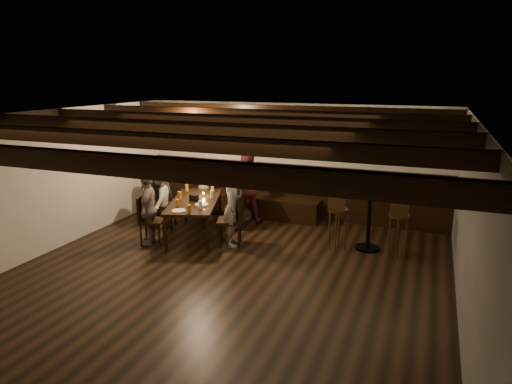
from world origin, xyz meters
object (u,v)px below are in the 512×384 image
at_px(chair_left_near, 163,213).
at_px(person_left_far, 148,209).
at_px(dining_table, 195,203).
at_px(person_bench_centre, 203,189).
at_px(bar_stool_right, 398,234).
at_px(chair_right_far, 231,229).
at_px(person_right_far, 232,207).
at_px(bar_stool_left, 337,228).
at_px(high_top_table, 369,212).
at_px(person_left_near, 161,198).
at_px(person_bench_left, 159,193).
at_px(chair_left_far, 151,229).
at_px(person_bench_right, 246,188).
at_px(chair_right_near, 235,216).
at_px(person_right_near, 237,198).

distance_m(chair_left_near, person_left_far, 0.97).
xyz_separation_m(dining_table, person_bench_centre, (-0.34, 0.99, 0.01)).
bearing_deg(bar_stool_right, person_bench_centre, 170.19).
height_order(chair_right_far, person_right_far, person_right_far).
bearing_deg(person_right_far, person_bench_centre, 26.57).
bearing_deg(bar_stool_left, person_left_far, -163.88).
bearing_deg(high_top_table, chair_left_near, -176.00).
bearing_deg(high_top_table, chair_right_far, -163.96).
bearing_deg(person_left_near, person_bench_left, -161.57).
relative_size(chair_right_far, person_bench_left, 0.79).
bearing_deg(person_bench_left, person_left_near, 108.43).
bearing_deg(chair_left_near, chair_right_far, 57.99).
distance_m(high_top_table, bar_stool_right, 0.60).
distance_m(chair_left_far, person_right_far, 1.53).
relative_size(dining_table, person_left_far, 1.55).
xyz_separation_m(person_bench_left, person_left_near, (0.29, -0.38, 0.02)).
bearing_deg(person_left_near, person_bench_right, 105.26).
xyz_separation_m(chair_right_near, chair_right_far, (0.29, -0.85, 0.02)).
relative_size(person_bench_left, bar_stool_right, 1.13).
distance_m(chair_left_far, person_right_near, 1.76).
distance_m(person_left_far, high_top_table, 3.87).
bearing_deg(person_left_near, bar_stool_left, 72.48).
relative_size(person_left_near, person_right_far, 0.87).
relative_size(dining_table, person_bench_centre, 1.55).
xyz_separation_m(chair_left_near, person_left_far, (0.26, -0.86, 0.35)).
xyz_separation_m(dining_table, bar_stool_left, (2.64, 0.26, -0.24)).
bearing_deg(bar_stool_left, person_right_near, 168.84).
height_order(chair_left_far, bar_stool_left, bar_stool_left).
height_order(person_bench_right, person_left_near, person_bench_right).
relative_size(person_bench_left, person_left_near, 0.97).
distance_m(chair_left_near, person_bench_left, 0.57).
distance_m(person_bench_left, bar_stool_right, 4.79).
bearing_deg(chair_right_far, bar_stool_right, -98.60).
distance_m(person_right_near, person_right_far, 0.90).
distance_m(chair_left_near, person_bench_right, 1.73).
bearing_deg(person_bench_right, person_bench_centre, -9.46).
bearing_deg(person_bench_centre, chair_right_near, 140.12).
distance_m(chair_left_near, chair_right_near, 1.44).
bearing_deg(dining_table, person_left_far, -149.04).
bearing_deg(chair_right_far, person_bench_centre, 25.63).
xyz_separation_m(chair_left_near, person_bench_right, (1.39, 0.95, 0.42)).
distance_m(person_left_far, person_right_near, 1.75).
bearing_deg(person_bench_right, person_right_near, 71.57).
relative_size(person_bench_centre, person_bench_right, 0.90).
relative_size(chair_left_far, high_top_table, 0.86).
bearing_deg(bar_stool_right, person_bench_left, 176.94).
xyz_separation_m(chair_right_far, bar_stool_left, (1.81, 0.46, 0.10)).
relative_size(person_bench_centre, bar_stool_right, 1.24).
distance_m(dining_table, person_bench_right, 1.28).
distance_m(chair_left_far, person_left_far, 0.38).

